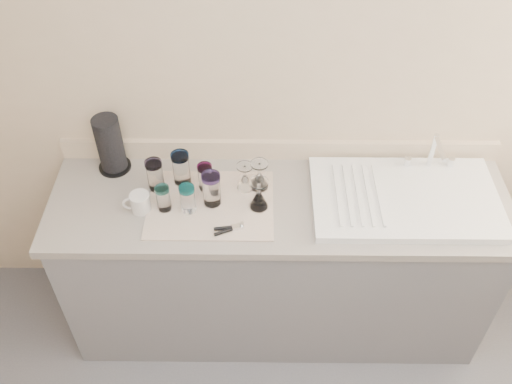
{
  "coord_description": "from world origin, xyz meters",
  "views": [
    {
      "loc": [
        -0.09,
        -0.56,
        2.71
      ],
      "look_at": [
        -0.11,
        1.15,
        1.0
      ],
      "focal_mm": 40.0,
      "sensor_mm": 36.0,
      "label": 1
    }
  ],
  "objects_px": {
    "goblet_back_right": "(259,179)",
    "paper_towel_roll": "(110,145)",
    "goblet_front_right": "(259,198)",
    "goblet_back_left": "(245,180)",
    "can_opener": "(229,229)",
    "tumbler_magenta": "(163,198)",
    "sink_unit": "(405,197)",
    "tumbler_purple": "(205,177)",
    "white_mug": "(140,203)",
    "tumbler_blue": "(188,199)",
    "tumbler_teal": "(155,175)",
    "tumbler_lavender": "(212,189)",
    "tumbler_cyan": "(181,168)"
  },
  "relations": [
    {
      "from": "tumbler_teal",
      "to": "tumbler_purple",
      "type": "height_order",
      "value": "tumbler_teal"
    },
    {
      "from": "tumbler_lavender",
      "to": "paper_towel_roll",
      "type": "xyz_separation_m",
      "value": [
        -0.47,
        0.23,
        0.05
      ]
    },
    {
      "from": "tumbler_purple",
      "to": "tumbler_magenta",
      "type": "xyz_separation_m",
      "value": [
        -0.17,
        -0.13,
        -0.0
      ]
    },
    {
      "from": "tumbler_blue",
      "to": "goblet_front_right",
      "type": "height_order",
      "value": "goblet_front_right"
    },
    {
      "from": "can_opener",
      "to": "paper_towel_roll",
      "type": "xyz_separation_m",
      "value": [
        -0.55,
        0.39,
        0.12
      ]
    },
    {
      "from": "tumbler_magenta",
      "to": "goblet_back_right",
      "type": "xyz_separation_m",
      "value": [
        0.41,
        0.14,
        -0.01
      ]
    },
    {
      "from": "goblet_back_right",
      "to": "goblet_front_right",
      "type": "height_order",
      "value": "goblet_front_right"
    },
    {
      "from": "goblet_front_right",
      "to": "paper_towel_roll",
      "type": "height_order",
      "value": "paper_towel_roll"
    },
    {
      "from": "tumbler_lavender",
      "to": "white_mug",
      "type": "xyz_separation_m",
      "value": [
        -0.31,
        -0.04,
        -0.05
      ]
    },
    {
      "from": "can_opener",
      "to": "goblet_back_right",
      "type": "bearing_deg",
      "value": 64.37
    },
    {
      "from": "tumbler_purple",
      "to": "paper_towel_roll",
      "type": "relative_size",
      "value": 0.47
    },
    {
      "from": "paper_towel_roll",
      "to": "goblet_front_right",
      "type": "bearing_deg",
      "value": -20.48
    },
    {
      "from": "tumbler_purple",
      "to": "goblet_back_left",
      "type": "relative_size",
      "value": 1.01
    },
    {
      "from": "tumbler_teal",
      "to": "goblet_back_left",
      "type": "bearing_deg",
      "value": 0.48
    },
    {
      "from": "goblet_back_left",
      "to": "can_opener",
      "type": "height_order",
      "value": "goblet_back_left"
    },
    {
      "from": "goblet_back_right",
      "to": "paper_towel_roll",
      "type": "xyz_separation_m",
      "value": [
        -0.68,
        0.13,
        0.08
      ]
    },
    {
      "from": "tumbler_lavender",
      "to": "can_opener",
      "type": "relative_size",
      "value": 1.27
    },
    {
      "from": "tumbler_teal",
      "to": "tumbler_magenta",
      "type": "relative_size",
      "value": 1.23
    },
    {
      "from": "can_opener",
      "to": "goblet_back_left",
      "type": "bearing_deg",
      "value": 76.49
    },
    {
      "from": "tumbler_lavender",
      "to": "sink_unit",
      "type": "bearing_deg",
      "value": 1.78
    },
    {
      "from": "tumbler_magenta",
      "to": "goblet_back_right",
      "type": "bearing_deg",
      "value": 18.65
    },
    {
      "from": "goblet_front_right",
      "to": "sink_unit",
      "type": "bearing_deg",
      "value": 4.19
    },
    {
      "from": "sink_unit",
      "to": "white_mug",
      "type": "height_order",
      "value": "sink_unit"
    },
    {
      "from": "tumbler_cyan",
      "to": "tumbler_blue",
      "type": "xyz_separation_m",
      "value": [
        0.05,
        -0.18,
        -0.01
      ]
    },
    {
      "from": "sink_unit",
      "to": "tumbler_lavender",
      "type": "height_order",
      "value": "sink_unit"
    },
    {
      "from": "goblet_back_right",
      "to": "white_mug",
      "type": "relative_size",
      "value": 1.12
    },
    {
      "from": "tumbler_cyan",
      "to": "tumbler_magenta",
      "type": "distance_m",
      "value": 0.18
    },
    {
      "from": "tumbler_lavender",
      "to": "white_mug",
      "type": "distance_m",
      "value": 0.32
    },
    {
      "from": "goblet_back_left",
      "to": "tumbler_lavender",
      "type": "bearing_deg",
      "value": -145.81
    },
    {
      "from": "tumbler_magenta",
      "to": "goblet_front_right",
      "type": "distance_m",
      "value": 0.41
    },
    {
      "from": "goblet_front_right",
      "to": "paper_towel_roll",
      "type": "distance_m",
      "value": 0.73
    },
    {
      "from": "tumbler_teal",
      "to": "sink_unit",
      "type": "bearing_deg",
      "value": -3.4
    },
    {
      "from": "tumbler_teal",
      "to": "goblet_back_left",
      "type": "distance_m",
      "value": 0.4
    },
    {
      "from": "tumbler_magenta",
      "to": "sink_unit",
      "type": "bearing_deg",
      "value": 3.46
    },
    {
      "from": "sink_unit",
      "to": "paper_towel_roll",
      "type": "height_order",
      "value": "paper_towel_roll"
    },
    {
      "from": "tumbler_purple",
      "to": "white_mug",
      "type": "relative_size",
      "value": 1.04
    },
    {
      "from": "tumbler_teal",
      "to": "tumbler_magenta",
      "type": "bearing_deg",
      "value": -68.43
    },
    {
      "from": "tumbler_purple",
      "to": "tumbler_lavender",
      "type": "xyz_separation_m",
      "value": [
        0.03,
        -0.09,
        0.02
      ]
    },
    {
      "from": "can_opener",
      "to": "white_mug",
      "type": "distance_m",
      "value": 0.41
    },
    {
      "from": "sink_unit",
      "to": "goblet_back_left",
      "type": "height_order",
      "value": "sink_unit"
    },
    {
      "from": "tumbler_lavender",
      "to": "can_opener",
      "type": "bearing_deg",
      "value": -63.88
    },
    {
      "from": "goblet_back_left",
      "to": "can_opener",
      "type": "xyz_separation_m",
      "value": [
        -0.06,
        -0.26,
        -0.04
      ]
    },
    {
      "from": "tumbler_teal",
      "to": "goblet_back_left",
      "type": "relative_size",
      "value": 1.16
    },
    {
      "from": "tumbler_teal",
      "to": "paper_towel_roll",
      "type": "xyz_separation_m",
      "value": [
        -0.22,
        0.14,
        0.05
      ]
    },
    {
      "from": "tumbler_cyan",
      "to": "goblet_back_left",
      "type": "distance_m",
      "value": 0.29
    },
    {
      "from": "goblet_back_right",
      "to": "tumbler_teal",
      "type": "bearing_deg",
      "value": -178.92
    },
    {
      "from": "white_mug",
      "to": "paper_towel_roll",
      "type": "bearing_deg",
      "value": 120.89
    },
    {
      "from": "tumbler_blue",
      "to": "tumbler_lavender",
      "type": "relative_size",
      "value": 0.83
    },
    {
      "from": "tumbler_purple",
      "to": "goblet_back_right",
      "type": "xyz_separation_m",
      "value": [
        0.24,
        0.01,
        -0.02
      ]
    },
    {
      "from": "tumbler_purple",
      "to": "goblet_front_right",
      "type": "relative_size",
      "value": 0.9
    }
  ]
}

